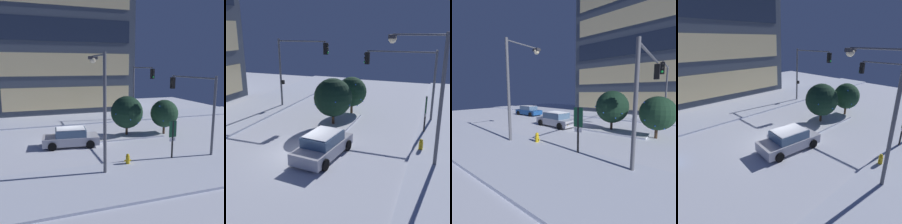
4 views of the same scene
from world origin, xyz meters
The scene contains 14 objects.
ground centered at (0.00, 0.00, 0.00)m, with size 52.00×52.00×0.00m, color silver.
curb_strip_near centered at (0.00, -8.75, 0.07)m, with size 52.00×5.20×0.14m, color silver.
curb_strip_far centered at (0.00, 8.75, 0.07)m, with size 52.00×5.20×0.14m, color silver.
median_strip centered at (4.02, -0.27, 0.07)m, with size 9.00×1.80×0.14m, color silver.
office_tower_main centered at (2.30, 18.95, 15.40)m, with size 18.85×11.75×30.80m.
car_near centered at (-0.10, -1.27, 0.71)m, with size 4.68×2.48×1.49m.
car_far centered at (-9.01, 2.55, 0.71)m, with size 4.50×2.07×1.49m.
traffic_light_corner_near_right centered at (9.01, -4.51, 4.11)m, with size 0.32×5.87×5.74m.
traffic_light_corner_far_right centered at (8.92, 5.05, 4.43)m, with size 0.32×5.07×6.44m.
street_lamp_arched centered at (0.87, -6.69, 4.73)m, with size 0.56×3.00×7.18m.
fire_hydrant centered at (2.68, -6.65, 0.39)m, with size 0.48×0.26×0.80m.
parking_info_sign centered at (5.99, -6.61, 1.73)m, with size 0.55×0.12×2.72m.
decorated_tree_median centered at (9.05, -0.12, 1.97)m, with size 2.61×2.61×3.28m.
decorated_tree_left_of_median centered at (5.36, 0.22, 2.25)m, with size 2.96×2.96×3.73m.
Camera 3 is at (10.66, -14.09, 3.52)m, focal length 25.60 mm.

